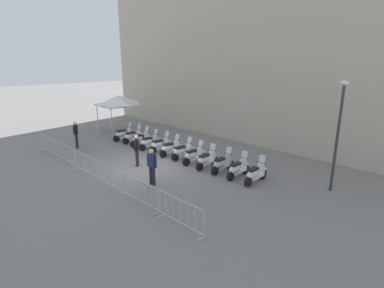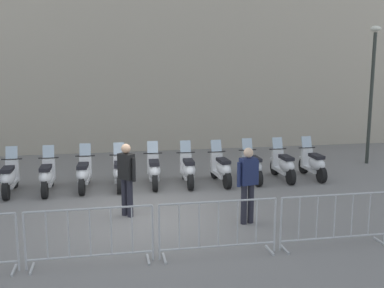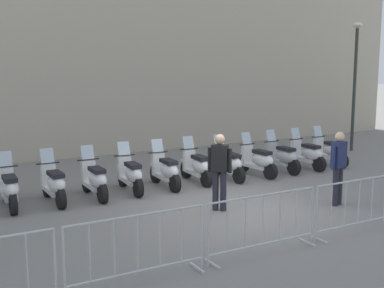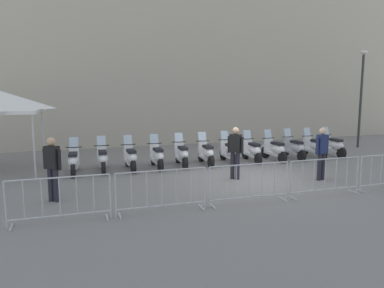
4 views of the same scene
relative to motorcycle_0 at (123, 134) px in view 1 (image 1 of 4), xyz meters
name	(u,v)px [view 1 (image 1 of 4)]	position (x,y,z in m)	size (l,w,h in m)	color
ground_plane	(141,168)	(5.62, -2.02, -0.45)	(120.00, 120.00, 0.00)	slate
building_facade	(247,53)	(5.01, 7.10, 5.54)	(28.00, 2.40, 11.99)	#B2A893
motorcycle_0	(123,134)	(0.00, 0.00, 0.00)	(0.56, 1.72, 1.24)	black
motorcycle_1	(133,137)	(0.99, 0.17, 0.00)	(0.56, 1.72, 1.24)	black
motorcycle_2	(140,139)	(1.99, 0.17, 0.00)	(0.56, 1.73, 1.24)	black
motorcycle_3	(149,142)	(2.98, 0.22, 0.00)	(0.56, 1.73, 1.24)	black
motorcycle_4	(160,145)	(3.96, 0.38, 0.00)	(0.56, 1.72, 1.24)	black
motorcycle_5	(170,148)	(4.95, 0.43, 0.00)	(0.56, 1.72, 1.24)	black
motorcycle_6	(182,152)	(5.94, 0.55, 0.00)	(0.56, 1.72, 1.24)	black
motorcycle_7	(194,156)	(6.93, 0.55, 0.00)	(0.56, 1.72, 1.24)	black
motorcycle_8	(206,160)	(7.94, 0.56, 0.00)	(0.61, 1.72, 1.24)	black
motorcycle_9	(222,164)	(8.92, 0.73, 0.00)	(0.56, 1.73, 1.24)	black
motorcycle_10	(237,169)	(9.91, 0.78, 0.00)	(0.56, 1.73, 1.24)	black
motorcycle_11	(255,174)	(10.90, 0.88, 0.00)	(0.56, 1.73, 1.24)	black
barrier_segment_0	(50,146)	(-0.04, -4.96, 0.07)	(2.25, 0.58, 1.07)	#B2B5B7
barrier_segment_1	(66,154)	(2.29, -4.80, 0.07)	(2.25, 0.58, 1.07)	#B2B5B7
barrier_segment_2	(85,164)	(4.62, -4.65, 0.07)	(2.25, 0.58, 1.07)	#B2B5B7
barrier_segment_3	(109,177)	(6.95, -4.49, 0.07)	(2.25, 0.58, 1.07)	#B2B5B7
barrier_segment_4	(140,193)	(9.28, -4.34, 0.07)	(2.25, 0.58, 1.07)	#B2B5B7
barrier_segment_5	(180,213)	(11.61, -4.18, 0.07)	(2.25, 0.58, 1.07)	#B2B5B7
street_lamp	(339,125)	(13.62, 2.75, 2.51)	(0.36, 0.36, 4.79)	#2D332D
officer_near_row_end	(137,148)	(5.22, -2.02, 0.53)	(0.43, 0.41, 1.73)	#23232D
officer_mid_plaza	(152,165)	(7.90, -2.84, 0.53)	(0.53, 0.32, 1.73)	#23232D
officer_by_barriers	(76,133)	(-0.35, -3.20, 0.53)	(0.48, 0.38, 1.73)	#23232D
canopy_tent	(118,101)	(-2.43, 0.98, 2.06)	(2.67, 2.67, 2.91)	silver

